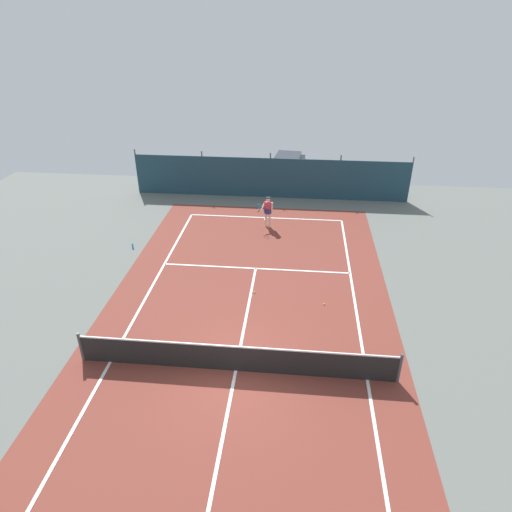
{
  "coord_description": "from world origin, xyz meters",
  "views": [
    {
      "loc": [
        1.7,
        -10.69,
        10.13
      ],
      "look_at": [
        0.06,
        5.93,
        0.9
      ],
      "focal_mm": 31.79,
      "sensor_mm": 36.0,
      "label": 1
    }
  ],
  "objects_px": {
    "tennis_ball_near_player": "(324,304)",
    "tennis_ball_midcourt": "(254,292)",
    "tennis_player": "(268,210)",
    "tennis_net": "(235,358)",
    "parked_car": "(287,167)",
    "water_bottle": "(133,246)"
  },
  "relations": [
    {
      "from": "tennis_net",
      "to": "parked_car",
      "type": "height_order",
      "value": "parked_car"
    },
    {
      "from": "tennis_ball_near_player",
      "to": "water_bottle",
      "type": "height_order",
      "value": "water_bottle"
    },
    {
      "from": "tennis_ball_midcourt",
      "to": "parked_car",
      "type": "distance_m",
      "value": 13.89
    },
    {
      "from": "tennis_net",
      "to": "tennis_ball_near_player",
      "type": "bearing_deg",
      "value": 53.43
    },
    {
      "from": "tennis_ball_near_player",
      "to": "parked_car",
      "type": "relative_size",
      "value": 0.02
    },
    {
      "from": "tennis_player",
      "to": "tennis_ball_near_player",
      "type": "height_order",
      "value": "tennis_player"
    },
    {
      "from": "tennis_ball_midcourt",
      "to": "parked_car",
      "type": "height_order",
      "value": "parked_car"
    },
    {
      "from": "tennis_net",
      "to": "tennis_ball_near_player",
      "type": "relative_size",
      "value": 153.33
    },
    {
      "from": "tennis_ball_near_player",
      "to": "parked_car",
      "type": "bearing_deg",
      "value": 97.86
    },
    {
      "from": "parked_car",
      "to": "tennis_ball_near_player",
      "type": "bearing_deg",
      "value": -75.1
    },
    {
      "from": "tennis_ball_midcourt",
      "to": "tennis_net",
      "type": "bearing_deg",
      "value": -91.81
    },
    {
      "from": "water_bottle",
      "to": "tennis_player",
      "type": "bearing_deg",
      "value": 25.6
    },
    {
      "from": "tennis_ball_near_player",
      "to": "tennis_ball_midcourt",
      "type": "relative_size",
      "value": 1.0
    },
    {
      "from": "tennis_ball_near_player",
      "to": "parked_car",
      "type": "height_order",
      "value": "parked_car"
    },
    {
      "from": "tennis_ball_near_player",
      "to": "parked_car",
      "type": "distance_m",
      "value": 14.56
    },
    {
      "from": "tennis_player",
      "to": "tennis_ball_near_player",
      "type": "distance_m",
      "value": 7.43
    },
    {
      "from": "tennis_net",
      "to": "tennis_ball_near_player",
      "type": "height_order",
      "value": "tennis_net"
    },
    {
      "from": "tennis_player",
      "to": "tennis_ball_near_player",
      "type": "relative_size",
      "value": 24.85
    },
    {
      "from": "parked_car",
      "to": "water_bottle",
      "type": "distance_m",
      "value": 12.66
    },
    {
      "from": "tennis_ball_near_player",
      "to": "tennis_ball_midcourt",
      "type": "bearing_deg",
      "value": 168.72
    },
    {
      "from": "tennis_ball_midcourt",
      "to": "water_bottle",
      "type": "xyz_separation_m",
      "value": [
        -6.19,
        3.31,
        0.09
      ]
    },
    {
      "from": "tennis_player",
      "to": "water_bottle",
      "type": "xyz_separation_m",
      "value": [
        -6.24,
        -2.99,
        -0.84
      ]
    }
  ]
}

